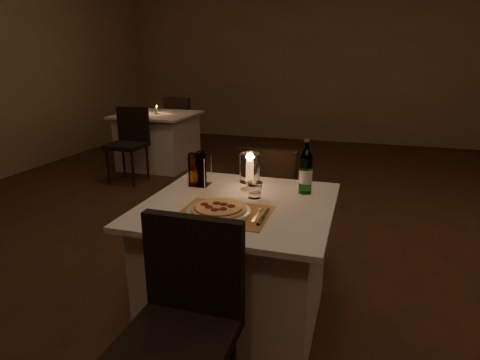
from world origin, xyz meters
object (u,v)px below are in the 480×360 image
(water_bottle, at_px, (306,172))
(neighbor_table_left, at_px, (159,140))
(chair_far, at_px, (269,194))
(plate, at_px, (219,211))
(chair_near, at_px, (185,309))
(hurricane_candle, at_px, (250,169))
(pizza, at_px, (219,208))
(main_table, at_px, (239,263))
(tumbler, at_px, (254,190))

(water_bottle, distance_m, neighbor_table_left, 3.68)
(chair_far, xyz_separation_m, plate, (-0.05, -0.89, 0.20))
(chair_near, bearing_deg, hurricane_candle, 89.76)
(chair_near, distance_m, pizza, 0.58)
(main_table, relative_size, plate, 3.12)
(tumbler, distance_m, water_bottle, 0.32)
(chair_near, relative_size, tumbler, 10.12)
(pizza, xyz_separation_m, water_bottle, (0.37, 0.44, 0.10))
(water_bottle, bearing_deg, chair_far, 125.01)
(plate, xyz_separation_m, tumbler, (0.11, 0.28, 0.03))
(chair_far, height_order, neighbor_table_left, chair_far)
(tumbler, bearing_deg, chair_near, -94.19)
(main_table, bearing_deg, pizza, -105.56)
(chair_near, bearing_deg, plate, 95.35)
(pizza, relative_size, water_bottle, 0.90)
(main_table, relative_size, pizza, 3.57)
(pizza, distance_m, hurricane_candle, 0.40)
(plate, relative_size, pizza, 1.14)
(hurricane_candle, bearing_deg, chair_far, 90.43)
(main_table, relative_size, chair_far, 1.11)
(main_table, relative_size, neighbor_table_left, 1.00)
(chair_near, xyz_separation_m, chair_far, (0.00, 1.43, 0.00))
(neighbor_table_left, bearing_deg, water_bottle, -48.36)
(chair_far, distance_m, tumbler, 0.66)
(tumbler, bearing_deg, water_bottle, 32.61)
(tumbler, xyz_separation_m, neighbor_table_left, (-2.17, 2.89, -0.41))
(chair_far, distance_m, neighbor_table_left, 3.10)
(main_table, height_order, hurricane_candle, hurricane_candle)
(main_table, xyz_separation_m, chair_far, (-0.00, 0.71, 0.18))
(pizza, bearing_deg, plate, 26.58)
(chair_far, height_order, pizza, chair_far)
(tumbler, xyz_separation_m, hurricane_candle, (-0.06, 0.10, 0.09))
(plate, height_order, tumbler, tumbler)
(chair_far, bearing_deg, main_table, -90.00)
(chair_far, relative_size, hurricane_candle, 3.99)
(tumbler, xyz_separation_m, water_bottle, (0.26, 0.16, 0.08))
(chair_near, bearing_deg, main_table, 90.00)
(pizza, distance_m, water_bottle, 0.58)
(pizza, relative_size, tumbler, 3.15)
(plate, xyz_separation_m, neighbor_table_left, (-2.06, 3.17, -0.38))
(hurricane_candle, xyz_separation_m, neighbor_table_left, (-2.11, 2.79, -0.50))
(plate, bearing_deg, neighbor_table_left, 122.99)
(plate, xyz_separation_m, hurricane_candle, (0.05, 0.38, 0.12))
(plate, distance_m, water_bottle, 0.59)
(main_table, height_order, plate, plate)
(plate, relative_size, water_bottle, 1.02)
(plate, bearing_deg, tumbler, 68.49)
(main_table, relative_size, tumbler, 11.24)
(neighbor_table_left, bearing_deg, pizza, -57.01)
(neighbor_table_left, bearing_deg, plate, -57.01)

